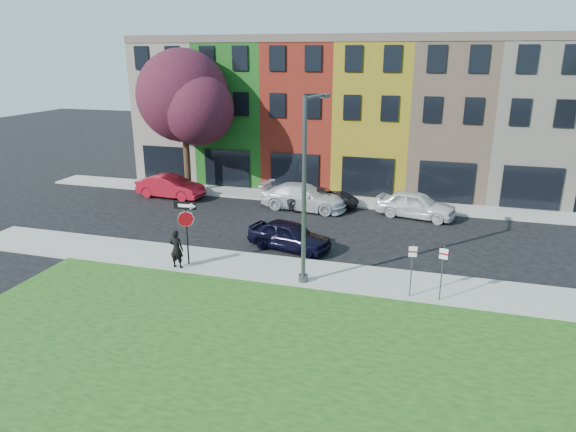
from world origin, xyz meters
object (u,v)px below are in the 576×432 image
(man, at_px, (176,249))
(street_lamp, at_px, (306,192))
(stop_sign, at_px, (186,220))
(sedan_near, at_px, (289,235))

(man, relative_size, street_lamp, 0.23)
(stop_sign, relative_size, street_lamp, 0.39)
(man, xyz_separation_m, street_lamp, (5.83, 0.38, 2.98))
(stop_sign, distance_m, sedan_near, 5.32)
(sedan_near, height_order, street_lamp, street_lamp)
(stop_sign, distance_m, man, 1.35)
(stop_sign, bearing_deg, sedan_near, 35.41)
(stop_sign, bearing_deg, street_lamp, -7.40)
(stop_sign, bearing_deg, man, -125.03)
(stop_sign, height_order, man, stop_sign)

